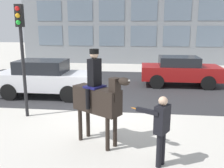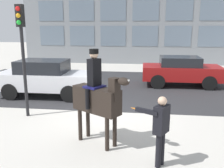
{
  "view_description": "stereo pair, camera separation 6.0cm",
  "coord_description": "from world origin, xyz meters",
  "px_view_note": "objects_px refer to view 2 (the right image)",
  "views": [
    {
      "loc": [
        1.16,
        -8.24,
        3.11
      ],
      "look_at": [
        0.34,
        -1.23,
        1.47
      ],
      "focal_mm": 40.0,
      "sensor_mm": 36.0,
      "label": 1
    },
    {
      "loc": [
        1.22,
        -8.23,
        3.11
      ],
      "look_at": [
        0.34,
        -1.23,
        1.47
      ],
      "focal_mm": 40.0,
      "sensor_mm": 36.0,
      "label": 2
    }
  ],
  "objects_px": {
    "street_car_near_lane": "(45,78)",
    "street_car_far_lane": "(181,70)",
    "mounted_horse_lead": "(97,97)",
    "pedestrian_bystander": "(160,126)",
    "traffic_light": "(22,43)"
  },
  "relations": [
    {
      "from": "street_car_near_lane",
      "to": "street_car_far_lane",
      "type": "relative_size",
      "value": 1.04
    },
    {
      "from": "mounted_horse_lead",
      "to": "street_car_far_lane",
      "type": "distance_m",
      "value": 7.92
    },
    {
      "from": "mounted_horse_lead",
      "to": "pedestrian_bystander",
      "type": "bearing_deg",
      "value": 1.44
    },
    {
      "from": "mounted_horse_lead",
      "to": "street_car_far_lane",
      "type": "bearing_deg",
      "value": 98.4
    },
    {
      "from": "pedestrian_bystander",
      "to": "traffic_light",
      "type": "height_order",
      "value": "traffic_light"
    },
    {
      "from": "pedestrian_bystander",
      "to": "mounted_horse_lead",
      "type": "bearing_deg",
      "value": -0.25
    },
    {
      "from": "mounted_horse_lead",
      "to": "traffic_light",
      "type": "xyz_separation_m",
      "value": [
        -2.87,
        1.79,
        1.26
      ]
    },
    {
      "from": "street_car_near_lane",
      "to": "street_car_far_lane",
      "type": "xyz_separation_m",
      "value": [
        6.37,
        2.87,
        -0.03
      ]
    },
    {
      "from": "mounted_horse_lead",
      "to": "street_car_near_lane",
      "type": "distance_m",
      "value": 5.44
    },
    {
      "from": "pedestrian_bystander",
      "to": "street_car_near_lane",
      "type": "height_order",
      "value": "street_car_near_lane"
    },
    {
      "from": "pedestrian_bystander",
      "to": "traffic_light",
      "type": "xyz_separation_m",
      "value": [
        -4.45,
        2.72,
        1.6
      ]
    },
    {
      "from": "mounted_horse_lead",
      "to": "street_car_near_lane",
      "type": "bearing_deg",
      "value": 158.2
    },
    {
      "from": "pedestrian_bystander",
      "to": "street_car_near_lane",
      "type": "relative_size",
      "value": 0.39
    },
    {
      "from": "street_car_far_lane",
      "to": "street_car_near_lane",
      "type": "bearing_deg",
      "value": -155.77
    },
    {
      "from": "mounted_horse_lead",
      "to": "traffic_light",
      "type": "height_order",
      "value": "traffic_light"
    }
  ]
}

